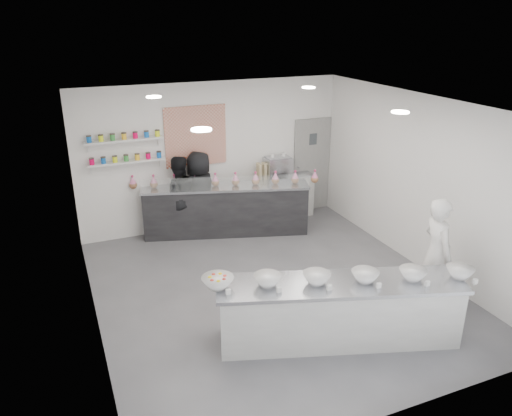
{
  "coord_description": "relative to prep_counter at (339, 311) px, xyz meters",
  "views": [
    {
      "loc": [
        -3.01,
        -6.46,
        4.23
      ],
      "look_at": [
        -0.13,
        0.4,
        1.31
      ],
      "focal_mm": 35.0,
      "sensor_mm": 36.0,
      "label": 1
    }
  ],
  "objects": [
    {
      "name": "cookie_bags",
      "position": [
        -0.2,
        3.99,
        0.71
      ],
      "size": [
        3.64,
        1.24,
        0.27
      ],
      "primitive_type": null,
      "rotation": [
        0.0,
        0.0,
        -0.3
      ],
      "color": "pink",
      "rests_on": "back_bar"
    },
    {
      "name": "jar_shelf_upper",
      "position": [
        -2.01,
        4.46,
        1.57
      ],
      "size": [
        1.45,
        0.22,
        0.04
      ],
      "primitive_type": "cube",
      "color": "silver",
      "rests_on": "back_wall"
    },
    {
      "name": "jar_shelf_lower",
      "position": [
        -2.01,
        4.46,
        1.15
      ],
      "size": [
        1.45,
        0.22,
        0.04
      ],
      "primitive_type": "cube",
      "color": "silver",
      "rests_on": "back_wall"
    },
    {
      "name": "prep_counter",
      "position": [
        0.0,
        0.0,
        0.0
      ],
      "size": [
        3.38,
        1.74,
        0.9
      ],
      "primitive_type": "cube",
      "rotation": [
        0.0,
        0.0,
        -0.32
      ],
      "color": "silver",
      "rests_on": "floor"
    },
    {
      "name": "prep_bowls",
      "position": [
        0.0,
        0.0,
        0.53
      ],
      "size": [
        3.59,
        1.57,
        0.15
      ],
      "primitive_type": null,
      "rotation": [
        0.0,
        0.0,
        -0.32
      ],
      "color": "white",
      "rests_on": "prep_counter"
    },
    {
      "name": "sneeze_guard",
      "position": [
        -0.29,
        3.71,
        0.72
      ],
      "size": [
        3.13,
        0.96,
        0.28
      ],
      "primitive_type": "cube",
      "rotation": [
        0.0,
        0.0,
        -0.3
      ],
      "color": "white",
      "rests_on": "back_bar"
    },
    {
      "name": "back_wall",
      "position": [
        -0.26,
        4.56,
        1.05
      ],
      "size": [
        5.5,
        0.0,
        5.5
      ],
      "primitive_type": "plane",
      "rotation": [
        1.57,
        0.0,
        0.0
      ],
      "color": "white",
      "rests_on": "floor"
    },
    {
      "name": "woman_prep",
      "position": [
        1.82,
        0.24,
        0.42
      ],
      "size": [
        0.53,
        0.7,
        1.74
      ],
      "primitive_type": "imported",
      "rotation": [
        0.0,
        0.0,
        1.38
      ],
      "color": "white",
      "rests_on": "floor"
    },
    {
      "name": "label_cards",
      "position": [
        0.16,
        -0.48,
        0.49
      ],
      "size": [
        3.31,
        0.04,
        0.07
      ],
      "primitive_type": null,
      "color": "white",
      "rests_on": "prep_counter"
    },
    {
      "name": "staff_left",
      "position": [
        -1.1,
        4.24,
        0.38
      ],
      "size": [
        0.88,
        0.73,
        1.67
      ],
      "primitive_type": "imported",
      "rotation": [
        0.0,
        0.0,
        3.02
      ],
      "color": "black",
      "rests_on": "floor"
    },
    {
      "name": "ceiling",
      "position": [
        -0.26,
        1.56,
        2.55
      ],
      "size": [
        6.0,
        6.0,
        0.0
      ],
      "primitive_type": "plane",
      "rotation": [
        3.14,
        0.0,
        0.0
      ],
      "color": "white",
      "rests_on": "floor"
    },
    {
      "name": "cup_stacks",
      "position": [
        0.74,
        4.34,
        0.67
      ],
      "size": [
        0.24,
        0.24,
        0.34
      ],
      "primitive_type": null,
      "color": "tan",
      "rests_on": "espresso_ledge"
    },
    {
      "name": "pattern_panel",
      "position": [
        -0.61,
        4.54,
        1.5
      ],
      "size": [
        1.25,
        0.03,
        1.2
      ],
      "primitive_type": "cube",
      "color": "#A12605",
      "rests_on": "back_wall"
    },
    {
      "name": "back_bar",
      "position": [
        -0.2,
        3.99,
        0.06
      ],
      "size": [
        3.35,
        1.54,
        1.03
      ],
      "primitive_type": "cube",
      "rotation": [
        0.0,
        0.0,
        -0.3
      ],
      "color": "black",
      "rests_on": "floor"
    },
    {
      "name": "espresso_machine",
      "position": [
        1.11,
        4.34,
        0.71
      ],
      "size": [
        0.55,
        0.38,
        0.42
      ],
      "primitive_type": "cube",
      "color": "#93969E",
      "rests_on": "espresso_ledge"
    },
    {
      "name": "left_wall",
      "position": [
        -3.01,
        1.56,
        1.05
      ],
      "size": [
        0.0,
        6.0,
        6.0
      ],
      "primitive_type": "plane",
      "rotation": [
        1.57,
        0.0,
        1.57
      ],
      "color": "white",
      "rests_on": "floor"
    },
    {
      "name": "espresso_ledge",
      "position": [
        1.29,
        4.34,
        0.02
      ],
      "size": [
        1.28,
        0.41,
        0.95
      ],
      "primitive_type": "cube",
      "color": "silver",
      "rests_on": "floor"
    },
    {
      "name": "floor",
      "position": [
        -0.26,
        1.56,
        -0.45
      ],
      "size": [
        6.0,
        6.0,
        0.0
      ],
      "primitive_type": "plane",
      "color": "#515156",
      "rests_on": "ground"
    },
    {
      "name": "preserve_jars",
      "position": [
        -2.01,
        4.44,
        1.43
      ],
      "size": [
        1.45,
        0.1,
        0.56
      ],
      "primitive_type": null,
      "color": "#F0024E",
      "rests_on": "jar_shelf_lower"
    },
    {
      "name": "downlight_3",
      "position": [
        1.14,
        3.16,
        2.53
      ],
      "size": [
        0.24,
        0.24,
        0.02
      ],
      "primitive_type": "cylinder",
      "color": "white",
      "rests_on": "ceiling"
    },
    {
      "name": "downlight_1",
      "position": [
        1.14,
        0.56,
        2.53
      ],
      "size": [
        0.24,
        0.24,
        0.02
      ],
      "primitive_type": "cylinder",
      "color": "white",
      "rests_on": "ceiling"
    },
    {
      "name": "back_door",
      "position": [
        2.04,
        4.53,
        0.6
      ],
      "size": [
        0.88,
        0.04,
        2.1
      ],
      "primitive_type": "cube",
      "color": "gray",
      "rests_on": "floor"
    },
    {
      "name": "staff_right",
      "position": [
        -0.67,
        4.24,
        0.4
      ],
      "size": [
        0.99,
        0.84,
        1.71
      ],
      "primitive_type": "imported",
      "rotation": [
        0.0,
        0.0,
        3.57
      ],
      "color": "black",
      "rests_on": "floor"
    },
    {
      "name": "downlight_0",
      "position": [
        -1.66,
        0.56,
        2.53
      ],
      "size": [
        0.24,
        0.24,
        0.02
      ],
      "primitive_type": "cylinder",
      "color": "white",
      "rests_on": "ceiling"
    },
    {
      "name": "right_wall",
      "position": [
        2.49,
        1.56,
        1.05
      ],
      "size": [
        0.0,
        6.0,
        6.0
      ],
      "primitive_type": "plane",
      "rotation": [
        1.57,
        0.0,
        -1.57
      ],
      "color": "white",
      "rests_on": "floor"
    },
    {
      "name": "downlight_2",
      "position": [
        -1.66,
        3.16,
        2.53
      ],
      "size": [
        0.24,
        0.24,
        0.02
      ],
      "primitive_type": "cylinder",
      "color": "white",
      "rests_on": "ceiling"
    }
  ]
}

